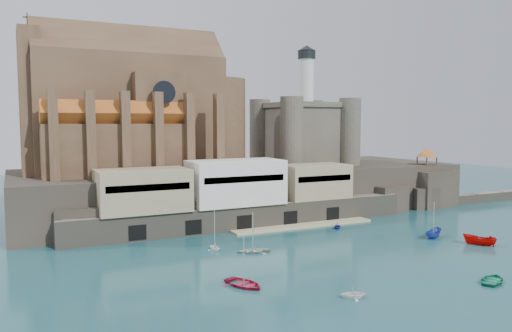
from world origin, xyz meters
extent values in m
plane|color=#17454C|center=(0.00, 0.00, 0.00)|extent=(300.00, 300.00, 0.00)
cube|color=black|center=(0.00, 40.00, 5.00)|extent=(100.00, 34.00, 10.00)
cube|color=black|center=(-38.00, 23.50, 3.00)|extent=(9.00, 5.00, 6.00)
cube|color=black|center=(-22.00, 23.50, 3.00)|extent=(9.00, 5.00, 6.00)
cube|color=black|center=(-5.00, 23.50, 3.00)|extent=(9.00, 5.00, 6.00)
cube|color=black|center=(12.00, 23.50, 3.00)|extent=(9.00, 5.00, 6.00)
cube|color=black|center=(28.00, 23.50, 3.00)|extent=(9.00, 5.00, 6.00)
cube|color=#6A6354|center=(-8.00, 22.50, 2.25)|extent=(70.00, 6.00, 4.50)
cube|color=tan|center=(2.00, 18.00, 0.15)|extent=(30.00, 4.00, 0.40)
cube|color=black|center=(-30.00, 19.60, 1.60)|extent=(3.00, 0.40, 2.60)
cube|color=black|center=(-20.00, 19.60, 1.60)|extent=(3.00, 0.40, 2.60)
cube|color=black|center=(-10.00, 19.60, 1.60)|extent=(3.00, 0.40, 2.60)
cube|color=black|center=(0.00, 19.60, 1.60)|extent=(3.00, 0.40, 2.60)
cube|color=black|center=(10.00, 19.60, 1.60)|extent=(3.00, 0.40, 2.60)
cube|color=gray|center=(-28.00, 23.50, 8.25)|extent=(16.00, 9.00, 7.50)
cube|color=silver|center=(-10.00, 23.50, 8.75)|extent=(18.00, 9.00, 8.50)
cube|color=gray|center=(8.00, 23.50, 8.00)|extent=(14.00, 8.00, 7.00)
cube|color=#4B3423|center=(-26.00, 42.00, 22.00)|extent=(38.00, 14.00, 24.00)
cube|color=#4B3423|center=(-26.00, 42.00, 34.00)|extent=(38.00, 13.01, 13.01)
cylinder|color=#4B3423|center=(-7.00, 42.00, 20.00)|extent=(14.00, 14.00, 20.00)
cube|color=#4B3423|center=(-22.00, 42.00, 20.00)|extent=(10.00, 20.00, 20.00)
cube|color=#4B3423|center=(-30.00, 32.50, 15.00)|extent=(28.00, 5.00, 10.00)
cube|color=#4B3423|center=(-30.00, 51.50, 15.00)|extent=(28.00, 5.00, 10.00)
cube|color=#A6501C|center=(-30.00, 32.50, 21.60)|extent=(28.00, 5.66, 5.66)
cube|color=#A6501C|center=(-30.00, 51.50, 21.60)|extent=(28.00, 5.66, 5.66)
cube|color=#4B3423|center=(-45.00, 42.00, 24.00)|extent=(4.00, 10.00, 28.00)
cylinder|color=black|center=(-22.00, 29.95, 26.00)|extent=(4.40, 0.30, 4.40)
cube|color=#4B3423|center=(-42.00, 29.50, 18.00)|extent=(1.60, 2.20, 16.00)
cube|color=#4B3423|center=(-35.80, 29.50, 18.00)|extent=(1.60, 2.20, 16.00)
cube|color=#4B3423|center=(-29.60, 29.50, 18.00)|extent=(1.60, 2.20, 16.00)
cube|color=#4B3423|center=(-23.40, 29.50, 18.00)|extent=(1.60, 2.20, 16.00)
cube|color=#4B3423|center=(-17.20, 29.50, 18.00)|extent=(1.60, 2.20, 16.00)
cube|color=#4B3423|center=(-11.00, 29.50, 18.00)|extent=(1.60, 2.20, 16.00)
cube|color=#464137|center=(16.00, 41.00, 17.00)|extent=(16.00, 16.00, 14.00)
cube|color=#464137|center=(16.00, 41.00, 24.40)|extent=(17.00, 17.00, 1.20)
cylinder|color=#464137|center=(8.00, 33.00, 18.00)|extent=(5.20, 5.20, 16.00)
cylinder|color=#464137|center=(24.00, 33.00, 18.00)|extent=(5.20, 5.20, 16.00)
cylinder|color=#464137|center=(8.00, 49.00, 18.00)|extent=(5.20, 5.20, 16.00)
cylinder|color=#464137|center=(24.00, 49.00, 18.00)|extent=(5.20, 5.20, 16.00)
cylinder|color=silver|center=(18.00, 43.00, 30.00)|extent=(3.60, 3.60, 12.00)
cylinder|color=black|center=(18.00, 43.00, 37.00)|extent=(4.40, 4.40, 2.00)
cone|color=black|center=(18.00, 43.00, 38.60)|extent=(4.60, 4.60, 1.40)
cube|color=black|center=(42.00, 26.00, 4.35)|extent=(12.00, 10.00, 8.70)
cube|color=black|center=(38.00, 23.00, 2.50)|extent=(6.00, 5.00, 5.00)
cube|color=black|center=(47.00, 28.00, 3.00)|extent=(5.00, 4.00, 6.00)
cube|color=#4B3423|center=(42.00, 26.00, 8.85)|extent=(4.20, 4.20, 0.30)
cylinder|color=#4B3423|center=(40.40, 24.40, 10.30)|extent=(0.36, 0.36, 3.20)
cylinder|color=#4B3423|center=(43.60, 24.40, 10.30)|extent=(0.36, 0.36, 3.20)
cylinder|color=#4B3423|center=(40.40, 27.60, 10.30)|extent=(0.36, 0.36, 3.20)
cylinder|color=#4B3423|center=(43.60, 27.60, 10.30)|extent=(0.36, 0.36, 3.20)
pyramid|color=#A6501C|center=(42.00, 26.00, 13.00)|extent=(6.40, 6.40, 2.20)
cube|color=#6A6354|center=(66.00, 24.00, 0.00)|extent=(40.00, 3.00, 2.40)
imported|color=#B61838|center=(-23.41, -9.30, 0.00)|extent=(4.36, 2.50, 5.87)
imported|color=white|center=(-13.77, -18.67, 0.00)|extent=(2.62, 3.21, 3.22)
imported|color=#1F379A|center=(17.46, -0.40, 0.00)|extent=(2.49, 2.47, 4.96)
imported|color=#147C56|center=(5.80, -21.79, 0.00)|extent=(2.69, 3.89, 5.32)
imported|color=white|center=(-20.18, 8.77, 0.00)|extent=(2.68, 1.77, 2.96)
imported|color=#BE0503|center=(20.38, -7.61, 0.00)|extent=(2.74, 2.76, 5.22)
imported|color=beige|center=(-15.37, 4.76, 0.00)|extent=(1.82, 3.89, 5.24)
imported|color=#1E2897|center=(6.86, 13.51, 0.00)|extent=(2.93, 2.56, 2.90)
camera|label=1|loc=(-48.66, -64.09, 20.28)|focal=35.00mm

